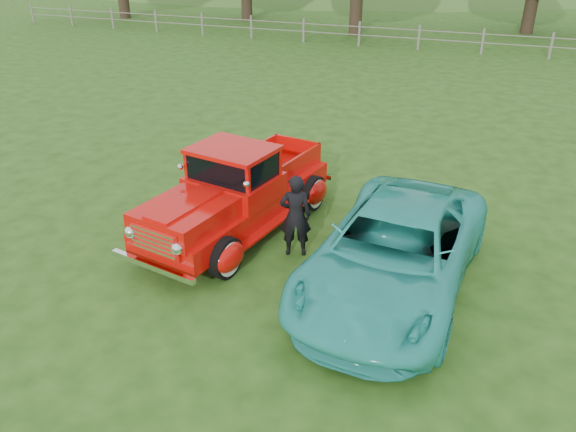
% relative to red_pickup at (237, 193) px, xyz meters
% --- Properties ---
extents(ground, '(140.00, 140.00, 0.00)m').
position_rel_red_pickup_xyz_m(ground, '(0.40, -2.14, -0.80)').
color(ground, '#224512').
rests_on(ground, ground).
extents(distant_hills, '(116.00, 60.00, 18.00)m').
position_rel_red_pickup_xyz_m(distant_hills, '(-3.69, 57.32, -5.34)').
color(distant_hills, '#365B21').
rests_on(distant_hills, ground).
extents(fence_line, '(48.00, 0.12, 1.20)m').
position_rel_red_pickup_xyz_m(fence_line, '(0.40, 19.86, -0.19)').
color(fence_line, slate).
rests_on(fence_line, ground).
extents(red_pickup, '(2.88, 5.22, 1.78)m').
position_rel_red_pickup_xyz_m(red_pickup, '(0.00, 0.00, 0.00)').
color(red_pickup, black).
rests_on(red_pickup, ground).
extents(teal_sedan, '(2.76, 5.32, 1.43)m').
position_rel_red_pickup_xyz_m(teal_sedan, '(3.33, -0.97, -0.08)').
color(teal_sedan, teal).
rests_on(teal_sedan, ground).
extents(man, '(0.68, 0.56, 1.59)m').
position_rel_red_pickup_xyz_m(man, '(1.41, -0.49, 0.00)').
color(man, black).
rests_on(man, ground).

